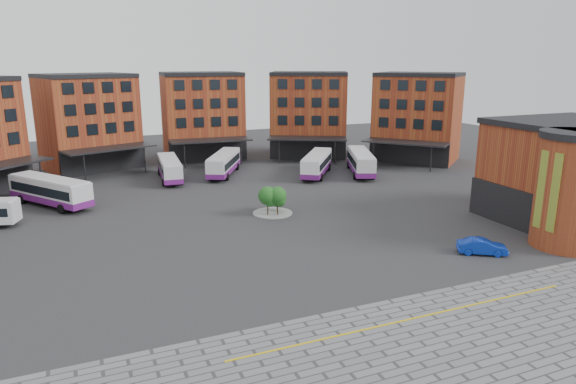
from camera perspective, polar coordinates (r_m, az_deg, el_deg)
name	(u,v)px	position (r m, az deg, el deg)	size (l,w,h in m)	color
ground	(300,252)	(46.09, 1.37, -6.69)	(160.00, 160.00, 0.00)	#28282B
yellow_line	(414,318)	(36.02, 13.83, -13.46)	(26.00, 0.15, 0.02)	gold
main_building	(166,125)	(79.05, -13.38, 7.27)	(94.14, 42.48, 14.60)	brown
east_building	(568,174)	(59.87, 28.70, 1.76)	(17.40, 15.40, 10.60)	brown
tree_island	(274,198)	(56.53, -1.53, -0.72)	(4.40, 4.40, 3.31)	gray
bus_b	(50,191)	(65.89, -24.93, 0.14)	(9.24, 11.45, 3.40)	silver
bus_c	(170,168)	(74.77, -13.01, 2.58)	(3.44, 11.20, 3.11)	silver
bus_d	(224,163)	(76.68, -7.14, 3.20)	(7.89, 11.43, 3.26)	silver
bus_e	(317,163)	(75.93, 3.22, 3.18)	(8.97, 10.97, 3.27)	white
bus_f	(361,162)	(77.61, 8.07, 3.36)	(7.20, 12.17, 3.39)	silver
blue_car	(482,247)	(48.54, 20.77, -5.69)	(1.47, 4.22, 1.39)	#0C2DA7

